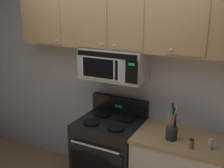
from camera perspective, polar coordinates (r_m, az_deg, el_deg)
The scene contains 7 objects.
back_wall at distance 3.44m, azimuth 2.31°, elevation 1.28°, with size 5.20×0.10×2.70m, color silver.
stove_range at distance 3.49m, azimuth -0.52°, elevation -14.29°, with size 0.76×0.69×1.12m.
over_range_microwave at distance 3.17m, azimuth 0.42°, elevation 4.13°, with size 0.76×0.43×0.35m.
upper_cabinets at distance 3.13m, azimuth 0.71°, elevation 12.31°, with size 2.50×0.36×0.55m.
utensil_crock_charcoal at distance 2.92m, azimuth 12.34°, elevation -9.41°, with size 0.12×0.12×0.39m.
salt_shaker at distance 2.87m, azimuth 19.80°, elevation -11.67°, with size 0.05×0.05×0.10m.
spice_jar at distance 2.82m, azimuth 16.18°, elevation -11.84°, with size 0.05×0.05×0.10m.
Camera 1 is at (1.41, -2.21, 2.27)m, focal length 43.98 mm.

